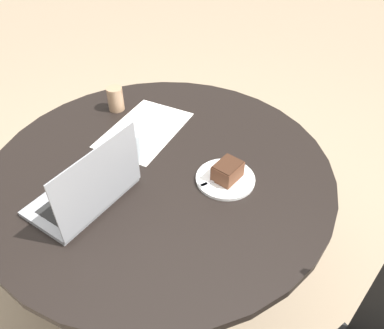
% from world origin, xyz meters
% --- Properties ---
extents(ground_plane, '(12.00, 12.00, 0.00)m').
position_xyz_m(ground_plane, '(0.00, 0.00, 0.00)').
color(ground_plane, gray).
extents(dining_table, '(1.29, 1.29, 0.73)m').
position_xyz_m(dining_table, '(0.00, 0.00, 0.61)').
color(dining_table, black).
rests_on(dining_table, ground_plane).
extents(paper_document, '(0.48, 0.43, 0.00)m').
position_xyz_m(paper_document, '(-0.23, -0.07, 0.73)').
color(paper_document, white).
rests_on(paper_document, dining_table).
extents(plate, '(0.21, 0.21, 0.01)m').
position_xyz_m(plate, '(0.09, 0.24, 0.73)').
color(plate, white).
rests_on(plate, dining_table).
extents(cake_slice, '(0.13, 0.12, 0.06)m').
position_xyz_m(cake_slice, '(0.09, 0.24, 0.77)').
color(cake_slice, brown).
rests_on(cake_slice, plate).
extents(fork, '(0.10, 0.16, 0.00)m').
position_xyz_m(fork, '(0.10, 0.20, 0.74)').
color(fork, silver).
rests_on(fork, plate).
extents(coffee_glass, '(0.07, 0.07, 0.11)m').
position_xyz_m(coffee_glass, '(-0.40, -0.20, 0.78)').
color(coffee_glass, '#997556').
rests_on(coffee_glass, dining_table).
extents(water_glass, '(0.07, 0.07, 0.13)m').
position_xyz_m(water_glass, '(-0.03, -0.10, 0.79)').
color(water_glass, silver).
rests_on(water_glass, dining_table).
extents(laptop, '(0.41, 0.39, 0.26)m').
position_xyz_m(laptop, '(0.17, -0.24, 0.78)').
color(laptop, gray).
rests_on(laptop, dining_table).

